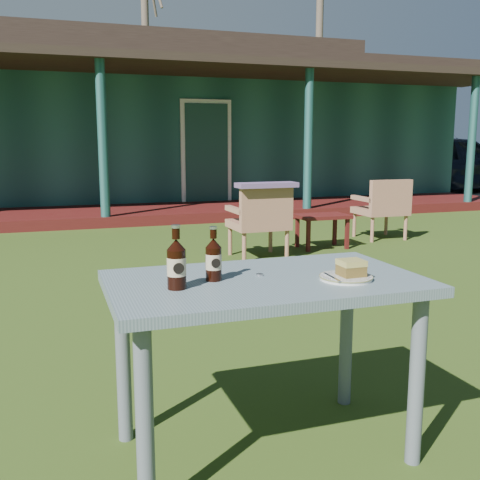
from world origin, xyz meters
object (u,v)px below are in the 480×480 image
object	(u,v)px
car_near	(450,164)
plate	(346,277)
armchair_left	(261,218)
cake_slice	(351,268)
armchair_right	(384,206)
side_table	(322,219)
cola_bottle_far	(176,263)
cola_bottle_near	(214,259)
cafe_table	(265,303)

from	to	relation	value
car_near	plate	bearing A→B (deg)	132.44
plate	armchair_left	xyz separation A→B (m)	(1.07, 3.69, -0.29)
cake_slice	armchair_right	world-z (taller)	cake_slice
plate	armchair_right	world-z (taller)	armchair_right
car_near	side_table	distance (m)	8.39
cake_slice	armchair_right	bearing A→B (deg)	55.52
car_near	armchair_right	xyz separation A→B (m)	(-5.27, -5.25, -0.28)
cola_bottle_far	plate	bearing A→B (deg)	-6.58
armchair_left	plate	bearing A→B (deg)	-106.11
cola_bottle_near	cake_slice	bearing A→B (deg)	-16.70
cafe_table	plate	bearing A→B (deg)	-22.75
cola_bottle_near	armchair_right	size ratio (longest dim) A/B	0.27
plate	cake_slice	distance (m)	0.04
plate	side_table	bearing A→B (deg)	63.94
plate	armchair_left	world-z (taller)	armchair_left
car_near	cake_slice	bearing A→B (deg)	132.51
cake_slice	cola_bottle_near	bearing A→B (deg)	163.30
cola_bottle_far	side_table	distance (m)	4.76
armchair_right	armchair_left	bearing A→B (deg)	-161.83
plate	cola_bottle_near	world-z (taller)	cola_bottle_near
car_near	cafe_table	distance (m)	12.74
cake_slice	side_table	xyz separation A→B (m)	(1.95, 4.03, -0.42)
car_near	cola_bottle_far	size ratio (longest dim) A/B	18.28
cola_bottle_far	side_table	bearing A→B (deg)	56.56
car_near	side_table	world-z (taller)	car_near
cola_bottle_near	armchair_left	size ratio (longest dim) A/B	0.27
cola_bottle_near	side_table	bearing A→B (deg)	57.70
cola_bottle_near	side_table	size ratio (longest dim) A/B	0.35
armchair_left	cafe_table	bearing A→B (deg)	-110.71
cola_bottle_near	armchair_right	world-z (taller)	cola_bottle_near
cafe_table	cola_bottle_far	bearing A→B (deg)	-172.73
cafe_table	cola_bottle_far	size ratio (longest dim) A/B	5.19
plate	side_table	size ratio (longest dim) A/B	0.34
cafe_table	side_table	size ratio (longest dim) A/B	2.00
car_near	side_table	xyz separation A→B (m)	(-6.29, -5.55, -0.38)
cafe_table	cake_slice	distance (m)	0.36
plate	cake_slice	bearing A→B (deg)	-5.29
car_near	armchair_right	world-z (taller)	car_near
cola_bottle_near	side_table	xyz separation A→B (m)	(2.45, 3.88, -0.46)
cola_bottle_near	side_table	distance (m)	4.61
armchair_left	car_near	bearing A→B (deg)	39.28
cafe_table	cola_bottle_near	world-z (taller)	cola_bottle_near
plate	cola_bottle_far	distance (m)	0.65
armchair_right	side_table	bearing A→B (deg)	-163.77
armchair_left	armchair_right	size ratio (longest dim) A/B	1.00
armchair_left	side_table	world-z (taller)	armchair_left
cola_bottle_far	armchair_right	size ratio (longest dim) A/B	0.30
cola_bottle_far	armchair_right	distance (m)	5.61
plate	armchair_right	size ratio (longest dim) A/B	0.26
car_near	cola_bottle_near	world-z (taller)	car_near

